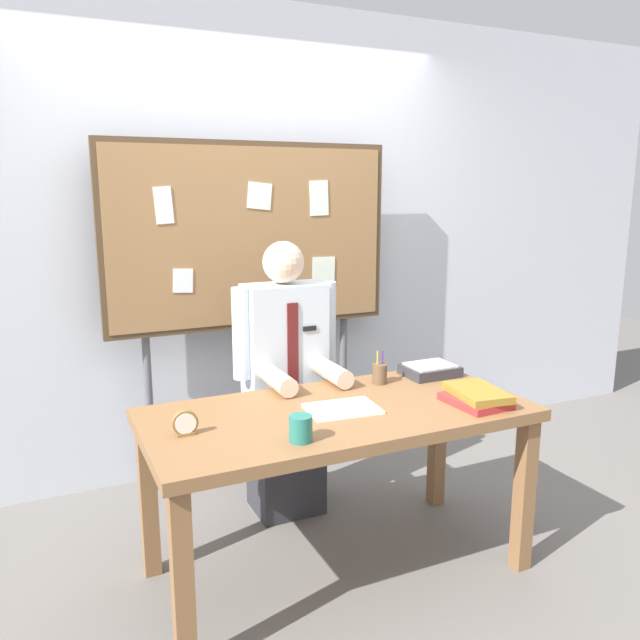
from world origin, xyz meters
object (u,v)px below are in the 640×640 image
(book_stack, at_px, (476,397))
(paper_tray, at_px, (430,370))
(person, at_px, (286,390))
(coffee_mug, at_px, (301,428))
(desk, at_px, (338,430))
(open_notebook, at_px, (342,409))
(pen_holder, at_px, (380,373))
(desk_clock, at_px, (185,424))
(bulletin_board, at_px, (251,240))

(book_stack, distance_m, paper_tray, 0.44)
(person, distance_m, coffee_mug, 0.91)
(person, bearing_deg, desk, -90.00)
(open_notebook, relative_size, pen_holder, 1.85)
(desk, distance_m, pen_holder, 0.44)
(paper_tray, bearing_deg, coffee_mug, -151.43)
(desk, distance_m, book_stack, 0.62)
(person, distance_m, open_notebook, 0.63)
(paper_tray, bearing_deg, book_stack, -98.07)
(desk_clock, relative_size, paper_tray, 0.38)
(desk_clock, relative_size, coffee_mug, 0.99)
(paper_tray, bearing_deg, person, 150.67)
(open_notebook, bearing_deg, coffee_mug, -141.40)
(coffee_mug, distance_m, pen_holder, 0.79)
(bulletin_board, height_order, open_notebook, bulletin_board)
(desk_clock, bearing_deg, coffee_mug, -32.42)
(bulletin_board, bearing_deg, book_stack, -66.14)
(person, bearing_deg, bulletin_board, 89.98)
(open_notebook, distance_m, pen_holder, 0.42)
(desk_clock, xyz_separation_m, paper_tray, (1.29, 0.26, -0.02))
(bulletin_board, bearing_deg, desk_clock, -120.40)
(book_stack, distance_m, pen_holder, 0.49)
(desk, relative_size, pen_holder, 10.17)
(book_stack, distance_m, open_notebook, 0.59)
(coffee_mug, xyz_separation_m, paper_tray, (0.91, 0.50, -0.02))
(book_stack, bearing_deg, person, 125.67)
(desk, relative_size, book_stack, 5.23)
(person, distance_m, bulletin_board, 0.88)
(desk, xyz_separation_m, book_stack, (0.57, -0.19, 0.13))
(desk, bearing_deg, bulletin_board, 89.99)
(desk, distance_m, open_notebook, 0.10)
(person, bearing_deg, open_notebook, -89.09)
(bulletin_board, relative_size, paper_tray, 7.40)
(paper_tray, bearing_deg, desk, -158.77)
(pen_holder, bearing_deg, bulletin_board, 111.49)
(desk, bearing_deg, pen_holder, 34.99)
(open_notebook, bearing_deg, desk, 116.23)
(desk, distance_m, person, 0.60)
(person, distance_m, paper_tray, 0.74)
(desk, relative_size, bulletin_board, 0.85)
(person, relative_size, coffee_mug, 14.35)
(pen_holder, distance_m, paper_tray, 0.30)
(pen_holder, xyz_separation_m, paper_tray, (0.29, 0.01, -0.02))
(person, xyz_separation_m, coffee_mug, (-0.28, -0.85, 0.14))
(bulletin_board, distance_m, coffee_mug, 1.49)
(person, height_order, open_notebook, person)
(open_notebook, relative_size, desk_clock, 3.04)
(person, xyz_separation_m, desk_clock, (-0.65, -0.62, 0.14))
(desk, distance_m, bulletin_board, 1.31)
(person, bearing_deg, paper_tray, -29.33)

